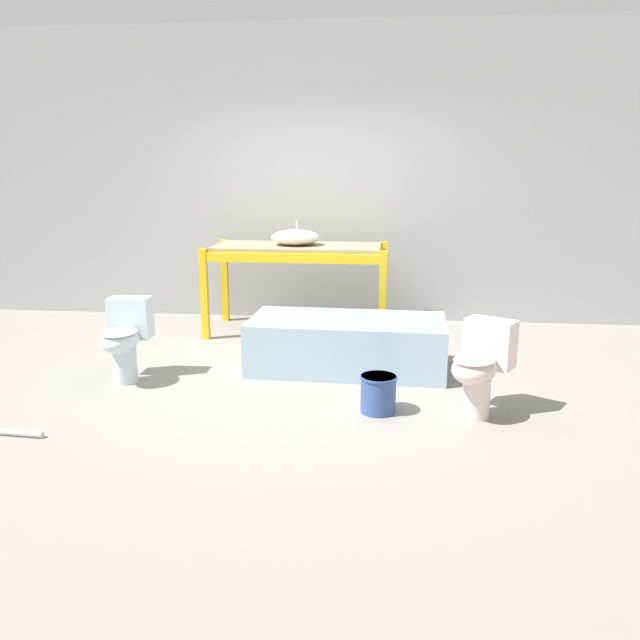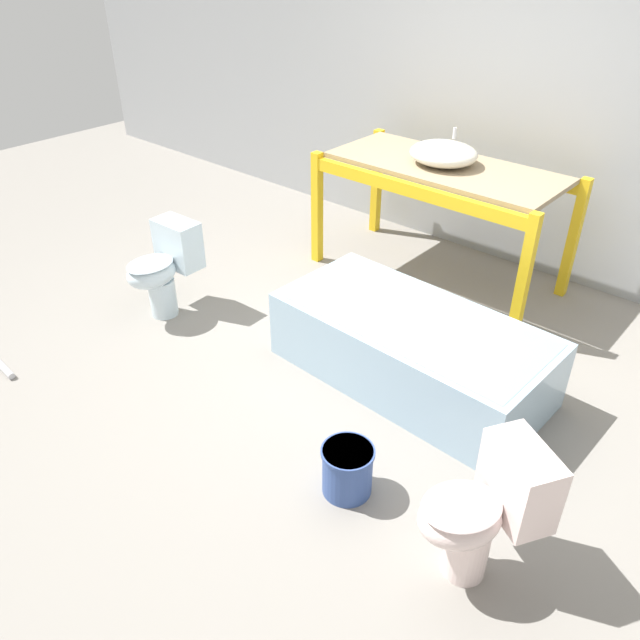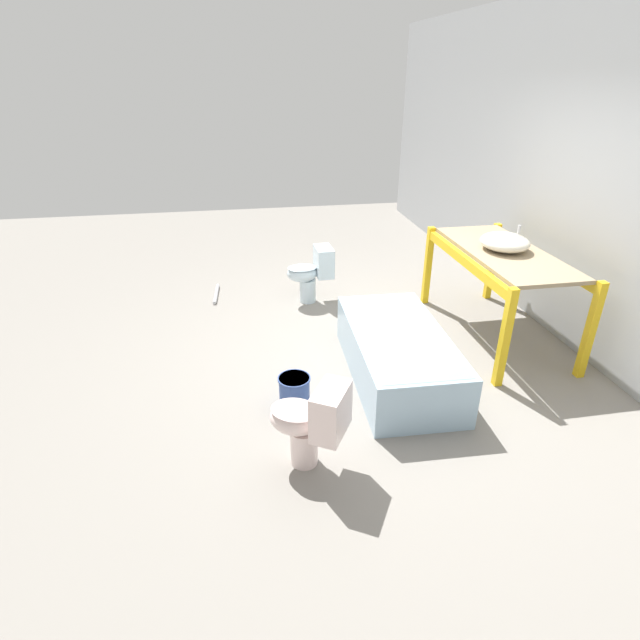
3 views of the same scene
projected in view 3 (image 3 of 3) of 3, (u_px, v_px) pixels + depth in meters
name	position (u px, v px, depth m)	size (l,w,h in m)	color
ground_plane	(369.00, 356.00, 4.83)	(12.00, 12.00, 0.00)	gray
warehouse_wall_rear	(601.00, 180.00, 4.44)	(10.80, 0.08, 3.20)	#9EA0A3
shelving_rack	(503.00, 263.00, 4.89)	(1.84, 0.87, 0.92)	yellow
sink_basin	(505.00, 242.00, 4.81)	(0.50, 0.46, 0.24)	silver
bathtub_main	(398.00, 351.00, 4.40)	(1.68, 0.85, 0.44)	#99B7CC
toilet_near	(312.00, 272.00, 5.82)	(0.34, 0.54, 0.66)	silver
toilet_far	(310.00, 421.00, 3.34)	(0.54, 0.61, 0.66)	silver
bucket_white	(294.00, 391.00, 4.06)	(0.27, 0.27, 0.27)	#334C8C
loose_pipe	(216.00, 294.00, 6.12)	(0.55, 0.08, 0.04)	#B7B7BC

